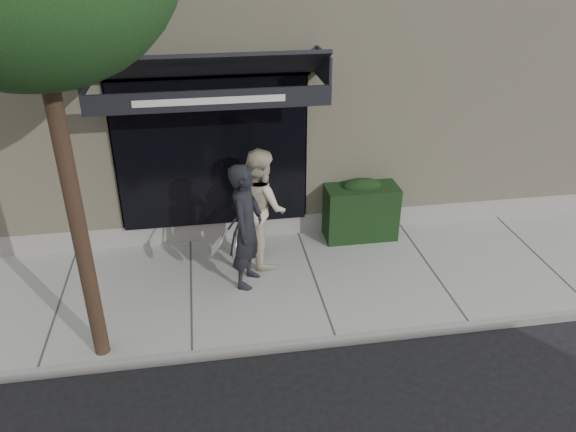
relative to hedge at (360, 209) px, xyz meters
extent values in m
plane|color=black|center=(-1.10, -1.25, -0.66)|extent=(80.00, 80.00, 0.00)
cube|color=gray|center=(-1.10, -1.25, -0.60)|extent=(20.00, 3.00, 0.12)
cube|color=gray|center=(-1.10, -2.80, -0.59)|extent=(20.00, 0.10, 0.14)
cube|color=#C3B794|center=(-1.10, 3.75, 2.09)|extent=(14.00, 7.00, 5.50)
cube|color=gray|center=(-1.10, 0.45, -0.41)|extent=(14.02, 0.42, 0.50)
cube|color=black|center=(-2.60, 0.30, 1.14)|extent=(3.20, 0.30, 2.60)
cube|color=gray|center=(-4.20, 0.45, 1.14)|extent=(0.08, 0.40, 2.60)
cube|color=gray|center=(-1.00, 0.45, 1.14)|extent=(0.08, 0.40, 2.60)
cube|color=gray|center=(-2.60, 0.45, 2.48)|extent=(3.36, 0.40, 0.12)
cube|color=black|center=(-2.60, -0.25, 2.74)|extent=(3.60, 1.03, 0.55)
cube|color=black|center=(-2.60, -0.75, 2.35)|extent=(3.60, 0.05, 0.30)
cube|color=white|center=(-2.60, -0.78, 2.35)|extent=(2.20, 0.01, 0.10)
cube|color=black|center=(-4.38, -0.25, 2.66)|extent=(0.04, 1.00, 0.45)
cube|color=black|center=(-0.82, -0.25, 2.66)|extent=(0.04, 1.00, 0.45)
cube|color=black|center=(0.00, 0.00, -0.04)|extent=(1.30, 0.70, 1.00)
ellipsoid|color=black|center=(0.00, 0.00, 0.46)|extent=(0.71, 0.38, 0.27)
cylinder|color=black|center=(-4.30, -2.55, 1.74)|extent=(0.20, 0.20, 4.80)
imported|color=black|center=(-2.18, -1.21, 0.49)|extent=(0.74, 0.88, 2.05)
torus|color=silver|center=(-2.39, -1.52, 0.31)|extent=(0.10, 0.31, 0.30)
cylinder|color=silver|center=(-2.39, -1.52, 0.31)|extent=(0.07, 0.27, 0.27)
cylinder|color=silver|center=(-2.39, -1.52, 0.31)|extent=(0.18, 0.03, 0.05)
cylinder|color=black|center=(-2.39, -1.52, 0.31)|extent=(0.20, 0.04, 0.07)
torus|color=silver|center=(-2.66, -1.62, 0.43)|extent=(0.22, 0.32, 0.26)
cylinder|color=silver|center=(-2.66, -1.62, 0.43)|extent=(0.19, 0.29, 0.22)
cylinder|color=silver|center=(-2.66, -1.62, 0.43)|extent=(0.16, 0.04, 0.12)
cylinder|color=black|center=(-2.66, -1.62, 0.43)|extent=(0.19, 0.05, 0.14)
imported|color=beige|center=(-1.88, -0.54, 0.47)|extent=(1.03, 1.17, 2.02)
torus|color=silver|center=(-2.19, -0.89, 0.29)|extent=(0.19, 0.32, 0.29)
cylinder|color=silver|center=(-2.19, -0.89, 0.29)|extent=(0.15, 0.28, 0.25)
cylinder|color=silver|center=(-2.19, -0.89, 0.29)|extent=(0.17, 0.05, 0.09)
cylinder|color=black|center=(-2.19, -0.89, 0.29)|extent=(0.20, 0.06, 0.11)
camera|label=1|loc=(-2.75, -8.78, 4.64)|focal=35.00mm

